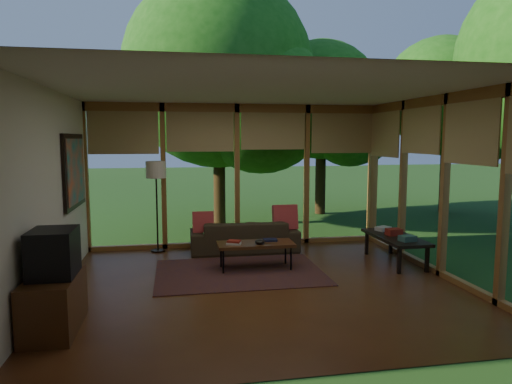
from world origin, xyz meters
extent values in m
plane|color=brown|center=(0.00, 0.00, 0.00)|extent=(5.50, 5.50, 0.00)
plane|color=silver|center=(0.00, 0.00, 2.70)|extent=(5.50, 5.50, 0.00)
cube|color=silver|center=(-2.75, 0.00, 1.35)|extent=(0.04, 5.00, 2.70)
cube|color=silver|center=(0.00, -2.50, 1.35)|extent=(5.50, 0.04, 2.70)
cube|color=#A26A32|center=(0.00, 2.50, 1.35)|extent=(5.50, 0.12, 2.70)
cube|color=#A26A32|center=(2.75, 0.00, 1.35)|extent=(0.12, 5.00, 2.70)
plane|color=#234B1C|center=(8.00, 8.00, -0.01)|extent=(40.00, 40.00, 0.00)
cylinder|color=#372614|center=(-0.12, 4.76, 2.30)|extent=(0.28, 0.28, 4.61)
sphere|color=#164F12|center=(-0.12, 4.76, 3.58)|extent=(4.44, 4.44, 4.44)
cylinder|color=#372614|center=(2.77, 5.95, 1.99)|extent=(0.28, 0.28, 3.98)
sphere|color=#164F12|center=(2.77, 5.95, 3.09)|extent=(3.19, 3.19, 3.19)
cylinder|color=#372614|center=(6.03, 5.49, 2.05)|extent=(0.28, 0.28, 4.11)
sphere|color=#164F12|center=(6.03, 5.49, 3.19)|extent=(3.23, 3.23, 3.23)
cube|color=brown|center=(-0.22, 0.68, 0.01)|extent=(2.54, 1.80, 0.01)
imported|color=#392D1C|center=(0.06, 2.00, 0.28)|extent=(1.96, 0.80, 0.57)
cube|color=maroon|center=(-0.69, 1.95, 0.57)|extent=(0.37, 0.20, 0.39)
cube|color=maroon|center=(0.81, 1.95, 0.61)|extent=(0.45, 0.24, 0.47)
cube|color=beige|center=(-0.29, 0.78, 0.44)|extent=(0.26, 0.22, 0.03)
cube|color=maroon|center=(-0.29, 0.78, 0.47)|extent=(0.23, 0.21, 0.03)
cube|color=black|center=(0.31, 0.91, 0.44)|extent=(0.22, 0.17, 0.03)
ellipsoid|color=black|center=(0.11, 0.73, 0.46)|extent=(0.16, 0.16, 0.07)
cube|color=#512D16|center=(-2.47, -1.08, 0.30)|extent=(0.50, 1.00, 0.60)
cube|color=black|center=(-2.45, -1.08, 0.85)|extent=(0.45, 0.55, 0.50)
cube|color=#376158|center=(2.40, 0.39, 0.50)|extent=(0.27, 0.22, 0.09)
cube|color=maroon|center=(2.40, 0.84, 0.51)|extent=(0.25, 0.19, 0.11)
cube|color=beige|center=(2.40, 1.24, 0.49)|extent=(0.30, 0.27, 0.07)
cylinder|color=black|center=(-1.50, 2.26, 0.01)|extent=(0.26, 0.26, 0.03)
cylinder|color=black|center=(-1.50, 2.26, 0.79)|extent=(0.03, 0.03, 1.52)
cylinder|color=beige|center=(-1.50, 2.26, 1.50)|extent=(0.36, 0.36, 0.30)
cube|color=#512D16|center=(0.06, 0.83, 0.40)|extent=(1.20, 0.50, 0.05)
cylinder|color=black|center=(-0.47, 0.65, 0.19)|extent=(0.03, 0.03, 0.38)
cylinder|color=black|center=(0.59, 0.65, 0.19)|extent=(0.03, 0.03, 0.38)
cylinder|color=black|center=(-0.47, 1.01, 0.19)|extent=(0.03, 0.03, 0.38)
cylinder|color=black|center=(0.59, 1.01, 0.19)|extent=(0.03, 0.03, 0.38)
cube|color=black|center=(2.40, 0.79, 0.43)|extent=(0.60, 1.40, 0.05)
cube|color=black|center=(2.17, 0.19, 0.20)|extent=(0.05, 0.05, 0.40)
cube|color=black|center=(2.63, 0.19, 0.20)|extent=(0.05, 0.05, 0.40)
cube|color=black|center=(2.17, 1.39, 0.20)|extent=(0.05, 0.05, 0.40)
cube|color=black|center=(2.63, 1.39, 0.20)|extent=(0.05, 0.05, 0.40)
cube|color=black|center=(-2.72, 1.40, 1.55)|extent=(0.05, 1.35, 1.15)
cube|color=#1C747E|center=(-2.69, 1.40, 1.55)|extent=(0.02, 1.20, 1.00)
camera|label=1|loc=(-1.17, -6.09, 2.05)|focal=32.00mm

